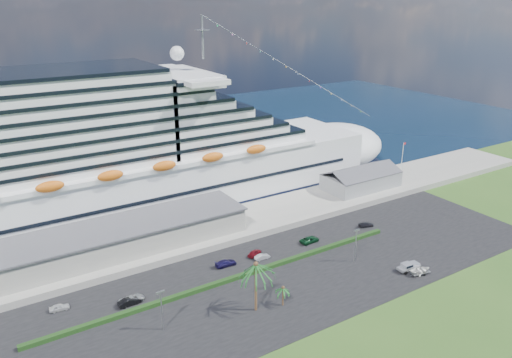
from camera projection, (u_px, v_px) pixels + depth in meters
ground at (308, 305)px, 101.09m from camera, size 420.00×420.00×0.00m
asphalt_lot at (277, 280)px, 109.80m from camera, size 140.00×38.00×0.12m
wharf at (216, 228)px, 132.55m from camera, size 240.00×20.00×1.80m
water at (113, 149)px, 204.35m from camera, size 420.00×160.00×0.02m
cruise_ship at (102, 161)px, 135.40m from camera, size 191.00×38.00×54.00m
terminal_building at (122, 237)px, 118.62m from camera, size 61.00×15.00×6.30m
port_shed at (361, 180)px, 157.39m from camera, size 24.00×12.31×7.37m
flagpole at (402, 159)px, 165.10m from camera, size 1.08×0.16×12.00m
hedge at (234, 278)px, 109.59m from camera, size 88.00×1.10×0.90m
lamp_post_left at (161, 306)px, 91.58m from camera, size 1.60×0.35×8.27m
lamp_post_right at (356, 241)px, 115.62m from camera, size 1.60×0.35×8.27m
palm_tall at (256, 270)px, 96.09m from camera, size 8.82×8.82×11.13m
palm_short at (283, 290)px, 99.56m from camera, size 3.53×3.53×4.56m
parked_car_0 at (59, 307)px, 98.89m from camera, size 4.01×2.00×1.31m
parked_car_1 at (129, 302)px, 100.53m from camera, size 4.73×1.91×1.53m
parked_car_2 at (132, 299)px, 101.39m from camera, size 5.38×2.85×1.44m
parked_car_3 at (226, 263)px, 115.17m from camera, size 5.18×2.31×1.48m
parked_car_4 at (255, 253)px, 119.77m from camera, size 4.49×3.25×1.42m
parked_car_5 at (262, 257)px, 118.19m from camera, size 3.81×1.36×1.25m
parked_car_6 at (310, 240)px, 126.24m from camera, size 5.37×2.70×1.46m
parked_car_7 at (366, 225)px, 134.84m from camera, size 4.55×2.79×1.23m
pickup_truck at (408, 266)px, 113.13m from camera, size 5.66×2.44×1.95m
boat_trailer at (421, 270)px, 111.45m from camera, size 5.97×4.38×1.66m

